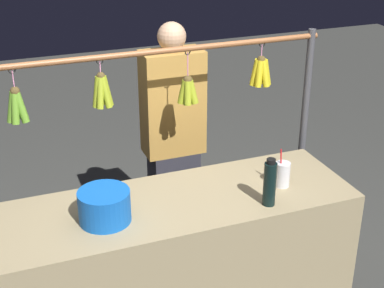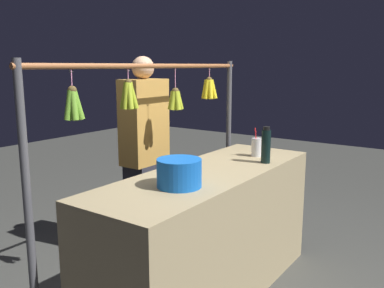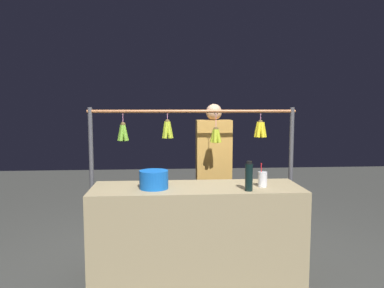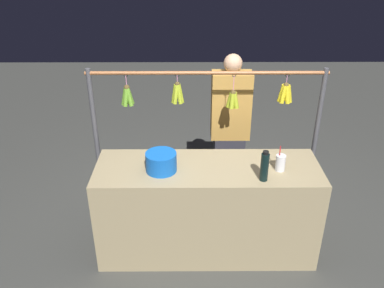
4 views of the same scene
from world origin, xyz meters
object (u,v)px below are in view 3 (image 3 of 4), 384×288
at_px(water_bottle, 249,177).
at_px(vendor_person, 214,178).
at_px(blue_bucket, 154,180).
at_px(drink_cup, 263,179).

bearing_deg(water_bottle, vendor_person, -79.70).
height_order(water_bottle, vendor_person, vendor_person).
distance_m(blue_bucket, vendor_person, 1.05).
relative_size(drink_cup, vendor_person, 0.13).
xyz_separation_m(drink_cup, vendor_person, (0.33, -0.82, -0.14)).
distance_m(water_bottle, blue_bucket, 0.82).
bearing_deg(water_bottle, blue_bucket, -10.26).
height_order(blue_bucket, drink_cup, drink_cup).
bearing_deg(drink_cup, water_bottle, 42.85).
relative_size(water_bottle, vendor_person, 0.16).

